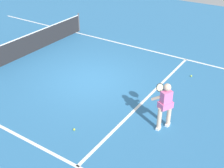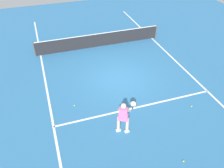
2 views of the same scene
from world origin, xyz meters
name	(u,v)px [view 1 (image 1 of 2)]	position (x,y,z in m)	size (l,w,h in m)	color
ground_plane	(91,80)	(0.00, 0.00, 0.00)	(27.91, 27.91, 0.00)	teal
service_line_marking	(146,98)	(0.00, -2.47, 0.00)	(7.81, 0.10, 0.01)	white
sideline_left_marking	(13,133)	(-3.90, 0.00, 0.00)	(0.10, 19.47, 0.01)	white
sideline_right_marking	(138,48)	(3.90, 0.00, 0.00)	(0.10, 19.47, 0.01)	white
court_net	(21,47)	(0.00, 3.98, 0.48)	(8.49, 0.08, 1.02)	#4C4C51
tennis_player	(165,104)	(-1.16, -3.63, 0.85)	(1.05, 0.82, 1.55)	beige
tennis_ball_near	(74,129)	(-2.80, -1.45, 0.03)	(0.07, 0.07, 0.07)	#D1E533
tennis_ball_far	(191,76)	(2.46, -3.24, 0.03)	(0.07, 0.07, 0.07)	#D1E533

